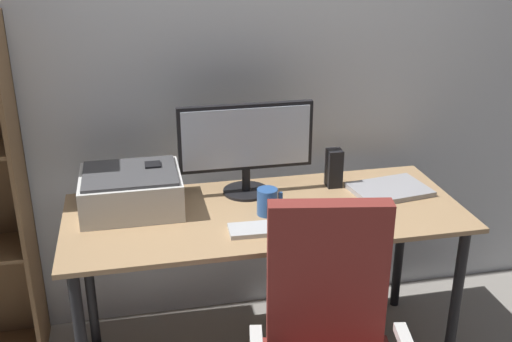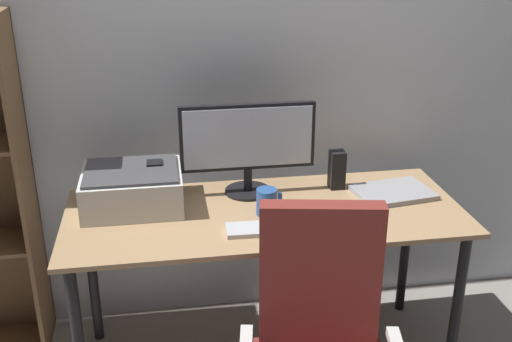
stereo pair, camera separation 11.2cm
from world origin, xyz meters
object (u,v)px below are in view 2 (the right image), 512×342
Objects in this scene: speaker_left at (156,181)px; speaker_right at (337,170)px; monitor at (248,142)px; keyboard at (264,229)px; laptop at (393,192)px; printer at (133,188)px; coffee_mug at (268,202)px; desk at (265,230)px; mouse at (316,225)px.

speaker_right is at bearing 0.00° from speaker_left.
monitor is 1.97× the size of keyboard.
speaker_right reaches higher than keyboard.
keyboard is at bearing -88.53° from monitor.
laptop is (0.61, -0.12, -0.22)m from monitor.
printer reaches higher than keyboard.
keyboard is 0.15m from coffee_mug.
keyboard is at bearing -100.81° from desk.
monitor reaches higher than desk.
laptop is 1.88× the size of speaker_right.
coffee_mug is 0.56m from printer.
coffee_mug is 0.34× the size of laptop.
coffee_mug reaches higher than desk.
keyboard is at bearing -31.50° from printer.
monitor reaches higher than keyboard.
speaker_right reaches higher than coffee_mug.
speaker_right is at bearing 31.88° from coffee_mug.
coffee_mug is at bearing -77.94° from monitor.
mouse is at bearing -61.23° from monitor.
desk is at bearing -77.55° from monitor.
desk is 9.48× the size of speaker_right.
desk is 0.50m from speaker_left.
coffee_mug is at bearing -80.28° from desk.
keyboard is at bearing -41.40° from speaker_left.
laptop is at bearing -11.28° from monitor.
mouse is at bearing -44.21° from coffee_mug.
coffee_mug is at bearing 76.96° from keyboard.
speaker_right is (0.35, 0.18, 0.17)m from desk.
printer is at bearing -152.05° from speaker_left.
coffee_mug is (-0.16, 0.16, 0.04)m from mouse.
mouse is 0.48m from laptop.
mouse is at bearing -31.68° from speaker_left.
coffee_mug is 0.27× the size of printer.
coffee_mug is (0.04, 0.14, 0.05)m from keyboard.
speaker_left is (-1.00, 0.11, 0.07)m from laptop.
mouse is 0.42m from speaker_right.
speaker_left is at bearing -178.84° from monitor.
desk is 0.37m from monitor.
mouse is (0.20, -0.02, 0.01)m from keyboard.
speaker_right is at bearing 3.26° from printer.
speaker_left is at bearing 165.04° from laptop.
mouse is at bearing -156.09° from laptop.
mouse is 0.71m from speaker_left.
printer is at bearing 162.90° from coffee_mug.
speaker_left is at bearing 180.00° from speaker_right.
keyboard is at bearing -105.32° from coffee_mug.
speaker_right is (0.39, -0.01, -0.15)m from monitor.
monitor is 5.94× the size of mouse.
keyboard is 1.71× the size of speaker_left.
coffee_mug is at bearing -148.12° from speaker_right.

